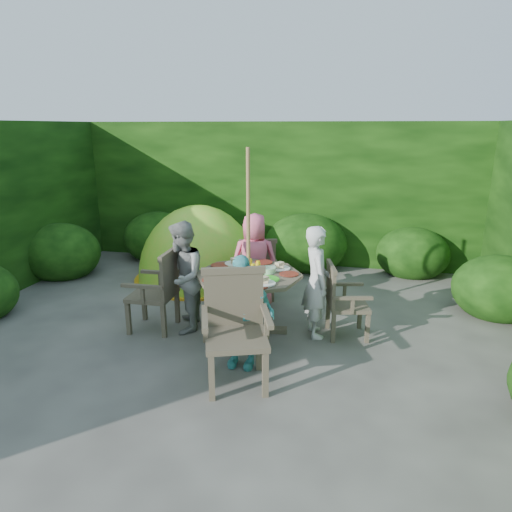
% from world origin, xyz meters
% --- Properties ---
extents(ground, '(60.00, 60.00, 0.00)m').
position_xyz_m(ground, '(0.00, 0.00, 0.00)').
color(ground, '#44413D').
rests_on(ground, ground).
extents(hedge_enclosure, '(9.00, 9.00, 2.50)m').
position_xyz_m(hedge_enclosure, '(0.00, 1.33, 1.25)').
color(hedge_enclosure, black).
rests_on(hedge_enclosure, ground).
extents(patio_table, '(1.45, 1.45, 0.90)m').
position_xyz_m(patio_table, '(0.25, 0.53, 0.63)').
color(patio_table, '#40382A').
rests_on(patio_table, ground).
extents(parasol_pole, '(0.05, 0.05, 2.20)m').
position_xyz_m(parasol_pole, '(0.25, 0.53, 1.10)').
color(parasol_pole, olive).
rests_on(parasol_pole, ground).
extents(garden_chair_right, '(0.56, 0.60, 0.85)m').
position_xyz_m(garden_chair_right, '(1.34, 0.68, 0.45)').
color(garden_chair_right, '#40382A').
rests_on(garden_chair_right, ground).
extents(garden_chair_left, '(0.54, 0.60, 0.97)m').
position_xyz_m(garden_chair_left, '(-0.83, 0.37, 0.52)').
color(garden_chair_left, '#40382A').
rests_on(garden_chair_left, ground).
extents(garden_chair_back, '(0.65, 0.61, 0.89)m').
position_xyz_m(garden_chair_back, '(0.11, 1.62, 0.48)').
color(garden_chair_back, '#40382A').
rests_on(garden_chair_back, ground).
extents(garden_chair_front, '(0.79, 0.74, 1.06)m').
position_xyz_m(garden_chair_front, '(0.38, -0.55, 0.57)').
color(garden_chair_front, '#40382A').
rests_on(garden_chair_front, ground).
extents(child_right, '(0.46, 0.56, 1.33)m').
position_xyz_m(child_right, '(1.04, 0.64, 0.67)').
color(child_right, silver).
rests_on(child_right, ground).
extents(child_left, '(0.66, 0.76, 1.35)m').
position_xyz_m(child_left, '(-0.54, 0.42, 0.68)').
color(child_left, gray).
rests_on(child_left, ground).
extents(child_back, '(0.71, 0.54, 1.32)m').
position_xyz_m(child_back, '(0.14, 1.32, 0.66)').
color(child_back, '#E75F7F').
rests_on(child_back, ground).
extents(child_front, '(0.72, 0.32, 1.20)m').
position_xyz_m(child_front, '(0.36, -0.26, 0.60)').
color(child_front, '#54C1C5').
rests_on(child_front, ground).
extents(dome_tent, '(2.31, 2.31, 2.42)m').
position_xyz_m(dome_tent, '(-1.03, 2.33, 0.00)').
color(dome_tent, '#79DE2A').
rests_on(dome_tent, ground).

